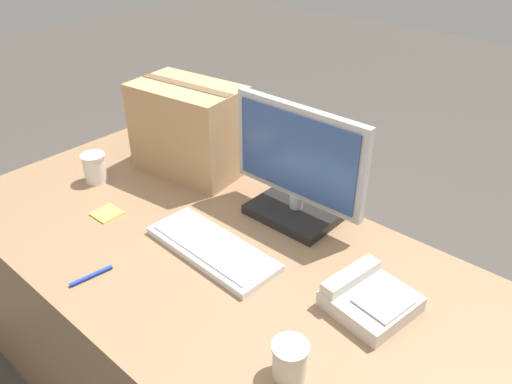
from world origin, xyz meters
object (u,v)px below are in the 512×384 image
Objects in this scene: paper_cup_left at (94,168)px; sticky_note_pad at (107,213)px; monitor at (297,171)px; keyboard at (212,248)px; paper_cup_right at (290,360)px; cardboard_box at (189,129)px; pen_marker at (91,276)px; desk_phone at (369,298)px.

sticky_note_pad is (0.22, -0.10, -0.05)m from paper_cup_left.
monitor reaches higher than sticky_note_pad.
keyboard is 4.79× the size of paper_cup_right.
cardboard_box reaches higher than paper_cup_left.
keyboard is 0.42m from sticky_note_pad.
pen_marker is at bearing -66.93° from cardboard_box.
paper_cup_left is at bearing -178.17° from keyboard.
keyboard is at bearing 13.05° from sticky_note_pad.
desk_phone is at bearing 12.97° from sticky_note_pad.
monitor reaches higher than desk_phone.
pen_marker is at bearing -34.75° from paper_cup_left.
paper_cup_right is (0.38, -0.52, -0.12)m from monitor.
desk_phone is 2.10× the size of paper_cup_left.
desk_phone is at bearing -27.93° from monitor.
desk_phone is 0.91m from sticky_note_pad.
desk_phone is 2.49× the size of paper_cup_right.
desk_phone reaches higher than pen_marker.
cardboard_box is at bearing -179.01° from monitor.
paper_cup_left reaches higher than keyboard.
cardboard_box is 3.43× the size of pen_marker.
cardboard_box is at bearing 176.12° from desk_phone.
monitor reaches higher than pen_marker.
pen_marker is at bearing -41.65° from sticky_note_pad.
pen_marker is 0.32m from sticky_note_pad.
cardboard_box is 0.44m from sticky_note_pad.
cardboard_box is at bearing 146.90° from keyboard.
paper_cup_right is at bearing 108.97° from pen_marker.
keyboard is 0.35m from pen_marker.
paper_cup_right is 0.74× the size of pen_marker.
monitor reaches higher than cardboard_box.
cardboard_box is at bearing -148.22° from pen_marker.
monitor is 0.66m from sticky_note_pad.
paper_cup_right reaches higher than desk_phone.
cardboard_box is (0.19, 0.30, 0.11)m from paper_cup_left.
sticky_note_pad is at bearing -25.62° from paper_cup_left.
cardboard_box reaches higher than desk_phone.
paper_cup_left is 0.25m from sticky_note_pad.
paper_cup_right is 1.10× the size of sticky_note_pad.
sticky_note_pad is at bearing 173.35° from paper_cup_right.
paper_cup_left is at bearing -116.04° from pen_marker.
desk_phone is 1.11m from paper_cup_left.
cardboard_box is 0.70m from pen_marker.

